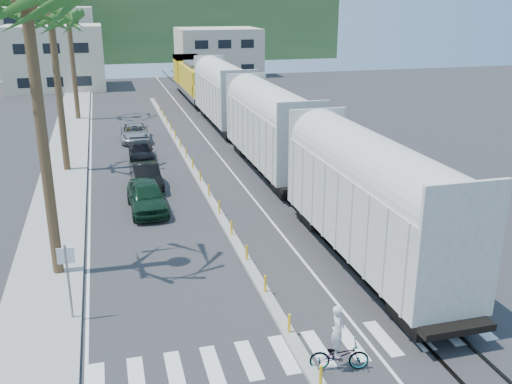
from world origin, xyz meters
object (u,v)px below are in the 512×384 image
(street_sign, at_px, (68,272))
(car_lead, at_px, (147,196))
(cyclist, at_px, (339,350))
(car_second, at_px, (146,176))

(street_sign, xyz_separation_m, car_lead, (3.62, 10.88, -1.14))
(cyclist, bearing_deg, street_sign, 71.25)
(street_sign, xyz_separation_m, cyclist, (8.22, -5.19, -1.26))
(car_lead, height_order, cyclist, cyclist)
(car_lead, bearing_deg, cyclist, -75.93)
(street_sign, distance_m, car_lead, 11.53)
(street_sign, height_order, car_lead, street_sign)
(car_lead, bearing_deg, street_sign, -110.29)
(car_second, bearing_deg, car_lead, -97.68)
(street_sign, bearing_deg, car_lead, 71.60)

